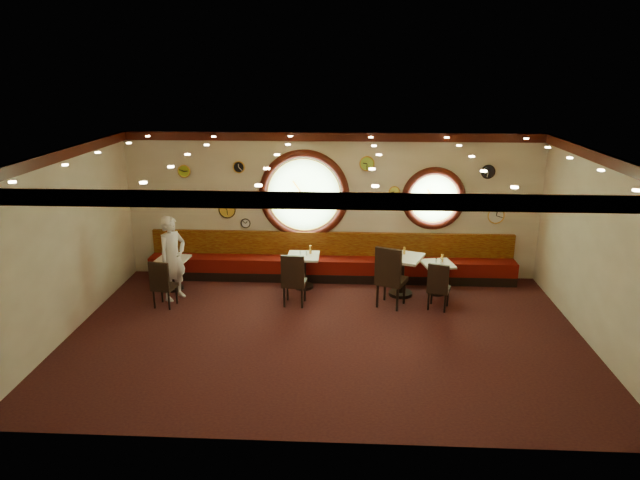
{
  "coord_description": "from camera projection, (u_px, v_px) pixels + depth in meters",
  "views": [
    {
      "loc": [
        0.39,
        -9.11,
        4.55
      ],
      "look_at": [
        -0.14,
        0.8,
        1.5
      ],
      "focal_mm": 32.0,
      "sensor_mm": 36.0,
      "label": 1
    }
  ],
  "objects": [
    {
      "name": "wall_front",
      "position": [
        314.0,
        327.0,
        6.71
      ],
      "size": [
        9.0,
        0.02,
        3.2
      ],
      "primitive_type": "cube",
      "color": "beige",
      "rests_on": "floor"
    },
    {
      "name": "banquette_back",
      "position": [
        331.0,
        244.0,
        12.63
      ],
      "size": [
        8.0,
        0.1,
        0.55
      ],
      "primitive_type": "cube",
      "color": "#5E1307",
      "rests_on": "wall_back"
    },
    {
      "name": "banquette_seat",
      "position": [
        331.0,
        264.0,
        12.54
      ],
      "size": [
        8.0,
        0.55,
        0.3
      ],
      "primitive_type": "cube",
      "color": "#550A07",
      "rests_on": "banquette_base"
    },
    {
      "name": "table_c",
      "position": [
        401.0,
        271.0,
        11.63
      ],
      "size": [
        1.0,
        1.0,
        0.85
      ],
      "color": "black",
      "rests_on": "floor"
    },
    {
      "name": "chair_c",
      "position": [
        390.0,
        273.0,
        10.97
      ],
      "size": [
        0.69,
        0.69,
        0.77
      ],
      "rotation": [
        0.0,
        0.0,
        -0.41
      ],
      "color": "black",
      "rests_on": "floor"
    },
    {
      "name": "condiment_a_pepper",
      "position": [
        175.0,
        256.0,
        11.88
      ],
      "size": [
        0.03,
        0.03,
        0.09
      ],
      "primitive_type": "cylinder",
      "color": "silver",
      "rests_on": "table_a"
    },
    {
      "name": "banquette_base",
      "position": [
        331.0,
        275.0,
        12.61
      ],
      "size": [
        8.0,
        0.55,
        0.2
      ],
      "primitive_type": "cube",
      "color": "black",
      "rests_on": "floor"
    },
    {
      "name": "condiment_d_salt",
      "position": [
        436.0,
        260.0,
        11.69
      ],
      "size": [
        0.03,
        0.03,
        0.09
      ],
      "primitive_type": "cylinder",
      "color": "#BABBBF",
      "rests_on": "table_d"
    },
    {
      "name": "porthole_right_ring",
      "position": [
        434.0,
        199.0,
        12.22
      ],
      "size": [
        1.09,
        0.03,
        1.09
      ],
      "primitive_type": "torus",
      "rotation": [
        1.57,
        0.0,
        0.0
      ],
      "color": "gold",
      "rests_on": "wall_back"
    },
    {
      "name": "wall_clock_2",
      "position": [
        184.0,
        171.0,
        12.34
      ],
      "size": [
        0.26,
        0.03,
        0.26
      ],
      "primitive_type": "cylinder",
      "rotation": [
        1.57,
        0.0,
        0.0
      ],
      "color": "#A3BB25",
      "rests_on": "wall_back"
    },
    {
      "name": "porthole_left_glass",
      "position": [
        304.0,
        195.0,
        12.39
      ],
      "size": [
        1.66,
        0.02,
        1.66
      ],
      "primitive_type": "cylinder",
      "rotation": [
        1.57,
        0.0,
        0.0
      ],
      "color": "#8ECB79",
      "rests_on": "wall_back"
    },
    {
      "name": "wall_back",
      "position": [
        332.0,
        206.0,
        12.44
      ],
      "size": [
        9.0,
        0.02,
        3.2
      ],
      "primitive_type": "cube",
      "color": "beige",
      "rests_on": "floor"
    },
    {
      "name": "wall_clock_7",
      "position": [
        394.0,
        192.0,
        12.23
      ],
      "size": [
        0.22,
        0.03,
        0.22
      ],
      "primitive_type": "cylinder",
      "rotation": [
        1.57,
        0.0,
        0.0
      ],
      "color": "#DCE44C",
      "rests_on": "wall_back"
    },
    {
      "name": "wall_left",
      "position": [
        65.0,
        244.0,
        9.81
      ],
      "size": [
        0.02,
        6.0,
        3.2
      ],
      "primitive_type": "cube",
      "color": "beige",
      "rests_on": "floor"
    },
    {
      "name": "condiment_b_salt",
      "position": [
        300.0,
        253.0,
        11.98
      ],
      "size": [
        0.03,
        0.03,
        0.09
      ],
      "primitive_type": "cylinder",
      "color": "silver",
      "rests_on": "table_b"
    },
    {
      "name": "molding_left",
      "position": [
        56.0,
        157.0,
        9.36
      ],
      "size": [
        0.1,
        6.0,
        0.18
      ],
      "primitive_type": "cube",
      "color": "#380F0A",
      "rests_on": "wall_back"
    },
    {
      "name": "wall_clock_4",
      "position": [
        227.0,
        210.0,
        12.55
      ],
      "size": [
        0.36,
        0.03,
        0.36
      ],
      "primitive_type": "cylinder",
      "rotation": [
        1.57,
        0.0,
        0.0
      ],
      "color": "gold",
      "rests_on": "wall_back"
    },
    {
      "name": "condiment_c_pepper",
      "position": [
        400.0,
        254.0,
        11.54
      ],
      "size": [
        0.03,
        0.03,
        0.09
      ],
      "primitive_type": "cylinder",
      "color": "silver",
      "rests_on": "table_c"
    },
    {
      "name": "wall_clock_5",
      "position": [
        496.0,
        215.0,
        12.27
      ],
      "size": [
        0.34,
        0.03,
        0.34
      ],
      "primitive_type": "cylinder",
      "rotation": [
        1.57,
        0.0,
        0.0
      ],
      "color": "silver",
      "rests_on": "wall_back"
    },
    {
      "name": "wall_right",
      "position": [
        599.0,
        253.0,
        9.35
      ],
      "size": [
        0.02,
        6.0,
        3.2
      ],
      "primitive_type": "cube",
      "color": "beige",
      "rests_on": "floor"
    },
    {
      "name": "condiment_d_pepper",
      "position": [
        441.0,
        261.0,
        11.62
      ],
      "size": [
        0.04,
        0.04,
        0.11
      ],
      "primitive_type": "cylinder",
      "color": "silver",
      "rests_on": "table_d"
    },
    {
      "name": "molding_right",
      "position": [
        610.0,
        161.0,
        8.91
      ],
      "size": [
        0.1,
        6.0,
        0.18
      ],
      "primitive_type": "cube",
      "color": "#380F0A",
      "rests_on": "wall_back"
    },
    {
      "name": "table_d",
      "position": [
        437.0,
        274.0,
        11.75
      ],
      "size": [
        0.71,
        0.71,
        0.67
      ],
      "color": "black",
      "rests_on": "floor"
    },
    {
      "name": "porthole_right_glass",
      "position": [
        434.0,
        199.0,
        12.27
      ],
      "size": [
        1.1,
        0.02,
        1.1
      ],
      "primitive_type": "cylinder",
      "rotation": [
        1.57,
        0.0,
        0.0
      ],
      "color": "#8ECB79",
      "rests_on": "wall_back"
    },
    {
      "name": "porthole_right_frame",
      "position": [
        434.0,
        199.0,
        12.25
      ],
      "size": [
        1.38,
        0.18,
        1.38
      ],
      "primitive_type": "torus",
      "rotation": [
        1.57,
        0.0,
        0.0
      ],
      "color": "#380F0A",
      "rests_on": "wall_back"
    },
    {
      "name": "chair_a",
      "position": [
        162.0,
        281.0,
        11.01
      ],
      "size": [
        0.47,
        0.47,
        0.6
      ],
      "rotation": [
        0.0,
        0.0,
        -0.18
      ],
      "color": "black",
      "rests_on": "floor"
    },
    {
      "name": "chair_b",
      "position": [
        294.0,
        277.0,
        11.07
      ],
      "size": [
        0.48,
        0.48,
        0.67
      ],
      "rotation": [
        0.0,
        0.0,
        -0.08
      ],
      "color": "black",
      "rests_on": "floor"
    },
    {
      "name": "molding_front",
      "position": [
        314.0,
        201.0,
        6.32
      ],
      "size": [
        9.0,
        0.1,
        0.18
      ],
      "primitive_type": "cube",
      "color": "#380F0A",
      "rests_on": "wall_back"
    },
    {
      "name": "condiment_c_salt",
      "position": [
        398.0,
        253.0,
        11.57
      ],
      "size": [
        0.03,
        0.03,
        0.09
      ],
      "primitive_type": "cylinder",
      "color": "silver",
      "rests_on": "table_c"
    },
    {
      "name": "waiter",
      "position": [
        173.0,
        258.0,
        11.37
      ],
      "size": [
        0.68,
        0.75,
        1.72
      ],
      "primitive_type": "imported",
      "rotation": [
        0.0,
        0.0,
        1.01
      ],
      "color": "white",
      "rests_on": "floor"
    },
    {
      "name": "porthole_left_frame",
      "position": [
        304.0,
        195.0,
        12.38
      ],
      "size": [
        1.98,
        0.18,
        1.98
      ],
      "primitive_type": "torus",
      "rotation": [
        1.57,
        0.0,
        0.0
      ],
      "color": "#380F0A",
      "rests_on": "wall_back"
    },
    {
      "name": "porthole_left_ring",
      "position": [
        304.0,
        195.0,
        12.35
      ],
      "size": [
        1.61,
        0.03,
        1.61
      ],
      "primitive_type": "torus",
      "rotation": [
        1.57,
        0.0,
        0.0
      ],
      "color": "gold",
      "rests_on": "wall_back"
    },
    {
      "name": "table_a",
      "position": [
        173.0,
        270.0,
        11.96
      ],
      "size": [
        0.69,
        0.69,
        0.69
      ],
      "color": "black",
      "rests_on": "floor"
    },
    {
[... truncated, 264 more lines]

